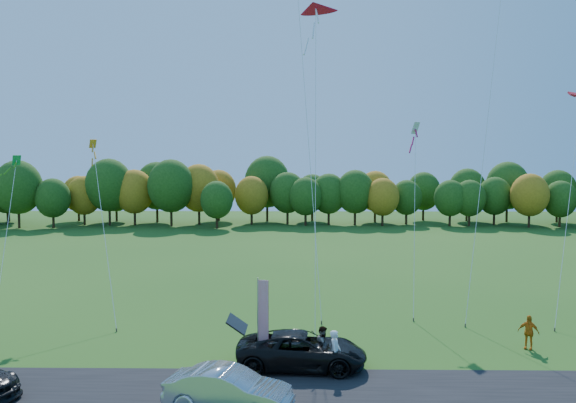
{
  "coord_description": "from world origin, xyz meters",
  "views": [
    {
      "loc": [
        0.46,
        -25.37,
        9.19
      ],
      "look_at": [
        0.0,
        6.0,
        7.0
      ],
      "focal_mm": 35.0,
      "sensor_mm": 36.0,
      "label": 1
    }
  ],
  "objects_px": {
    "black_suv": "(302,350)",
    "feather_flag": "(262,312)",
    "silver_sedan": "(228,390)",
    "person_east": "(528,332)"
  },
  "relations": [
    {
      "from": "feather_flag",
      "to": "person_east",
      "type": "bearing_deg",
      "value": 10.94
    },
    {
      "from": "silver_sedan",
      "to": "feather_flag",
      "type": "relative_size",
      "value": 1.17
    },
    {
      "from": "black_suv",
      "to": "silver_sedan",
      "type": "bearing_deg",
      "value": 151.04
    },
    {
      "from": "silver_sedan",
      "to": "feather_flag",
      "type": "distance_m",
      "value": 4.94
    },
    {
      "from": "person_east",
      "to": "feather_flag",
      "type": "height_order",
      "value": "feather_flag"
    },
    {
      "from": "black_suv",
      "to": "person_east",
      "type": "distance_m",
      "value": 11.52
    },
    {
      "from": "black_suv",
      "to": "feather_flag",
      "type": "height_order",
      "value": "feather_flag"
    },
    {
      "from": "black_suv",
      "to": "feather_flag",
      "type": "relative_size",
      "value": 1.43
    },
    {
      "from": "person_east",
      "to": "feather_flag",
      "type": "bearing_deg",
      "value": -138.33
    },
    {
      "from": "black_suv",
      "to": "silver_sedan",
      "type": "distance_m",
      "value": 5.16
    }
  ]
}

